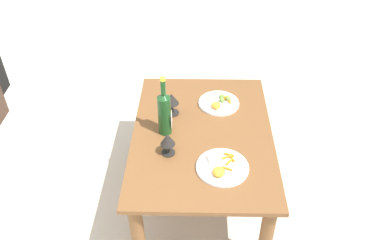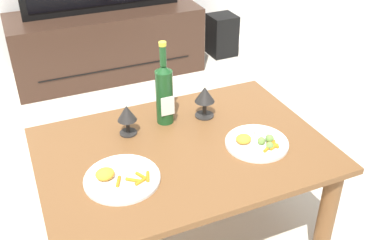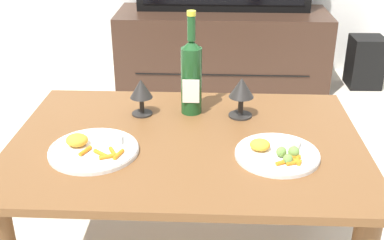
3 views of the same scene
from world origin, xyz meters
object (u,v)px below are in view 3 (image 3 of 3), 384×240
at_px(wine_bottle, 191,74).
at_px(dinner_plate_left, 93,149).
at_px(floor_speaker, 365,62).
at_px(goblet_right, 241,90).
at_px(dining_table, 187,163).
at_px(goblet_left, 141,91).
at_px(tv_stand, 222,48).
at_px(dinner_plate_right, 277,153).

bearing_deg(wine_bottle, dinner_plate_left, -132.65).
xyz_separation_m(floor_speaker, wine_bottle, (-1.07, -1.56, 0.46)).
bearing_deg(goblet_right, dinner_plate_left, -148.43).
bearing_deg(dining_table, goblet_left, 132.57).
distance_m(goblet_left, goblet_right, 0.34).
bearing_deg(wine_bottle, tv_stand, 85.30).
bearing_deg(floor_speaker, dining_table, -122.76).
relative_size(floor_speaker, goblet_left, 2.58).
relative_size(wine_bottle, dinner_plate_right, 1.44).
height_order(goblet_left, goblet_right, goblet_right).
height_order(dining_table, goblet_right, goblet_right).
distance_m(wine_bottle, goblet_left, 0.18).
relative_size(goblet_left, dinner_plate_right, 0.52).
xyz_separation_m(tv_stand, goblet_right, (0.04, -1.60, 0.34)).
height_order(wine_bottle, dinner_plate_left, wine_bottle).
relative_size(dining_table, goblet_left, 8.52).
relative_size(tv_stand, dinner_plate_left, 5.09).
height_order(tv_stand, floor_speaker, tv_stand).
bearing_deg(dining_table, tv_stand, 85.66).
distance_m(tv_stand, floor_speaker, 0.95).
distance_m(dining_table, dinner_plate_right, 0.30).
relative_size(wine_bottle, goblet_left, 2.77).
relative_size(floor_speaker, wine_bottle, 0.93).
bearing_deg(goblet_left, dinner_plate_right, -32.56).
relative_size(wine_bottle, goblet_right, 2.55).
bearing_deg(dining_table, dinner_plate_left, -160.57).
height_order(dining_table, tv_stand, dining_table).
height_order(floor_speaker, wine_bottle, wine_bottle).
xyz_separation_m(goblet_right, dinner_plate_right, (0.10, -0.28, -0.08)).
bearing_deg(dinner_plate_left, tv_stand, 77.72).
distance_m(dining_table, wine_bottle, 0.31).
bearing_deg(tv_stand, dining_table, -94.34).
xyz_separation_m(wine_bottle, goblet_right, (0.17, -0.03, -0.04)).
relative_size(wine_bottle, dinner_plate_left, 1.34).
bearing_deg(dinner_plate_right, goblet_left, 147.44).
xyz_separation_m(goblet_left, goblet_right, (0.34, 0.00, 0.01)).
xyz_separation_m(dining_table, dinner_plate_right, (0.27, -0.10, 0.10)).
distance_m(dining_table, dinner_plate_left, 0.31).
xyz_separation_m(tv_stand, floor_speaker, (0.94, -0.01, -0.08)).
height_order(dining_table, dinner_plate_left, dinner_plate_left).
distance_m(floor_speaker, dinner_plate_right, 2.06).
relative_size(dining_table, dinner_plate_left, 4.11).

